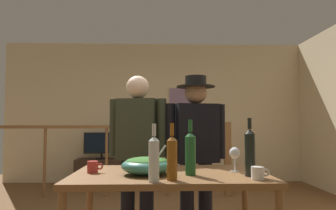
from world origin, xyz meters
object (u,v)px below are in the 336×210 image
Objects in this scene: flat_screen_tv at (101,143)px; wine_glass at (235,154)px; tv_console at (101,172)px; wine_bottle_clear at (154,158)px; stair_railing at (146,147)px; salad_bowl at (147,165)px; person_standing_right at (196,145)px; mug_red at (93,167)px; wine_bottle_green at (190,152)px; mug_white at (258,173)px; wine_bottle_dark at (250,152)px; wine_bottle_amber at (172,157)px; serving_table at (170,183)px; person_standing_left at (137,146)px; framed_picture at (183,98)px.

wine_glass is (1.58, -3.54, 0.15)m from flat_screen_tv.
wine_bottle_clear is (1.00, -3.96, 0.68)m from tv_console.
wine_glass is at bearing 33.81° from wine_bottle_clear.
flat_screen_tv is 1.79× the size of wine_bottle_clear.
stair_railing is 2.79m from salad_bowl.
mug_red is at bearing 27.74° from person_standing_right.
wine_bottle_green reaches higher than mug_red.
wine_bottle_dark is at bearing 95.17° from mug_white.
wine_bottle_green is (1.24, -3.71, 0.69)m from tv_console.
wine_bottle_dark is (0.52, 0.13, 0.02)m from wine_bottle_amber.
serving_table is at bearing 90.70° from wine_bottle_amber.
wine_bottle_green reaches higher than salad_bowl.
person_standing_left is (-0.17, 1.06, -0.00)m from wine_bottle_clear.
person_standing_left reaches higher than wine_bottle_dark.
salad_bowl is (0.10, -2.79, 0.10)m from stair_railing.
stair_railing is 21.98× the size of wine_glass.
wine_glass is 1.00m from person_standing_left.
mug_red reaches higher than mug_white.
wine_bottle_dark reaches higher than wine_glass.
wine_bottle_clear reaches higher than wine_glass.
wine_bottle_green is at bearing 154.44° from mug_white.
wine_bottle_dark is at bearing -9.69° from mug_red.
wine_bottle_clear is at bearing -40.27° from mug_red.
salad_bowl is at bearing 173.60° from wine_bottle_green.
flat_screen_tv is 4.09m from wine_bottle_dark.
person_standing_left is at bearing -12.60° from person_standing_right.
salad_bowl is at bearing 171.97° from wine_bottle_dark.
flat_screen_tv reaches higher than tv_console.
stair_railing is at bearing 92.80° from wine_bottle_clear.
mug_red is 0.07× the size of person_standing_left.
tv_console is 2.56× the size of wine_bottle_amber.
mug_white is at bearing -84.83° from wine_bottle_dark.
framed_picture is 3.93m from wine_glass.
flat_screen_tv is 0.40× the size of person_standing_right.
mug_white is at bearing -88.13° from framed_picture.
framed_picture is 0.33× the size of person_standing_left.
serving_table is 0.86× the size of person_standing_right.
framed_picture reaches higher than stair_railing.
wine_bottle_amber is at bearing -74.13° from tv_console.
wine_bottle_clear is 0.22× the size of person_standing_right.
wine_bottle_amber is 3.03× the size of mug_white.
framed_picture is 4.60× the size of mug_red.
wine_bottle_dark reaches higher than stair_railing.
wine_bottle_green is (1.24, -3.68, 0.17)m from flat_screen_tv.
salad_bowl is (0.95, -3.68, 0.61)m from tv_console.
flat_screen_tv is 3.60m from mug_red.
person_standing_right reaches higher than mug_white.
mug_red is at bearing 178.26° from serving_table.
person_standing_left reaches higher than serving_table.
framed_picture is 1.37× the size of wine_bottle_green.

